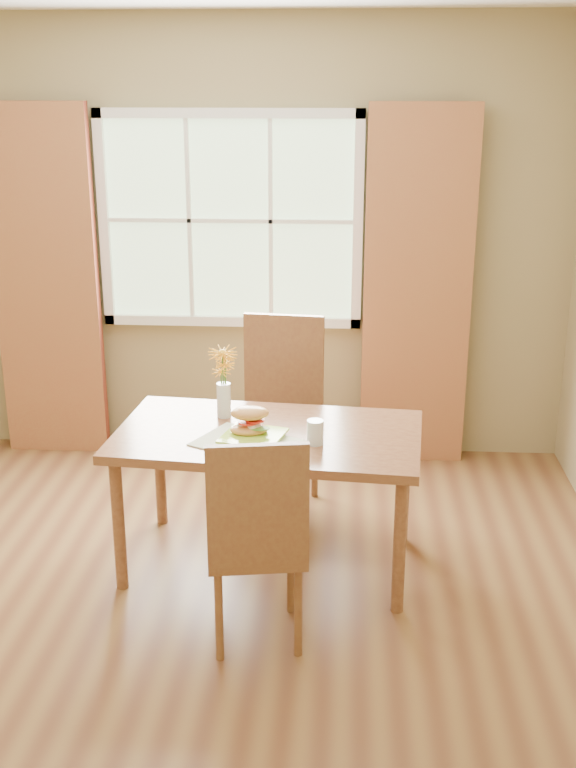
% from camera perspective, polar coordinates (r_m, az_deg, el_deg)
% --- Properties ---
extents(room, '(4.24, 3.84, 2.74)m').
position_cam_1_polar(room, '(3.80, -7.23, 3.89)').
color(room, brown).
rests_on(room, ground).
extents(window, '(1.62, 0.06, 1.32)m').
position_cam_1_polar(window, '(5.59, -3.69, 10.32)').
color(window, '#B0D4A0').
rests_on(window, room).
extents(curtain_left, '(0.65, 0.08, 2.20)m').
position_cam_1_polar(curtain_left, '(5.83, -15.07, 6.08)').
color(curtain_left, maroon).
rests_on(curtain_left, room).
extents(curtain_right, '(0.65, 0.08, 2.20)m').
position_cam_1_polar(curtain_right, '(5.54, 8.21, 5.89)').
color(curtain_right, maroon).
rests_on(curtain_right, room).
extents(dining_table, '(1.52, 0.95, 0.71)m').
position_cam_1_polar(dining_table, '(4.35, -1.27, -3.95)').
color(dining_table, brown).
rests_on(dining_table, room).
extents(chair_near, '(0.47, 0.47, 0.98)m').
position_cam_1_polar(chair_near, '(3.76, -2.00, -9.51)').
color(chair_near, brown).
rests_on(chair_near, room).
extents(chair_far, '(0.50, 0.50, 1.09)m').
position_cam_1_polar(chair_far, '(5.03, -0.45, -1.27)').
color(chair_far, brown).
rests_on(chair_far, room).
extents(placemat, '(0.55, 0.50, 0.01)m').
position_cam_1_polar(placemat, '(4.19, -2.64, -3.74)').
color(placemat, beige).
rests_on(placemat, dining_table).
extents(plate, '(0.33, 0.33, 0.01)m').
position_cam_1_polar(plate, '(4.22, -2.23, -3.45)').
color(plate, '#A2D635').
rests_on(plate, placemat).
extents(croissant_sandwich, '(0.20, 0.15, 0.14)m').
position_cam_1_polar(croissant_sandwich, '(4.22, -2.44, -2.36)').
color(croissant_sandwich, '#EE9F51').
rests_on(croissant_sandwich, plate).
extents(water_glass, '(0.08, 0.08, 0.12)m').
position_cam_1_polar(water_glass, '(4.16, 1.74, -3.12)').
color(water_glass, silver).
rests_on(water_glass, dining_table).
extents(flower_vase, '(0.15, 0.15, 0.36)m').
position_cam_1_polar(flower_vase, '(4.45, -4.12, 0.65)').
color(flower_vase, silver).
rests_on(flower_vase, dining_table).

